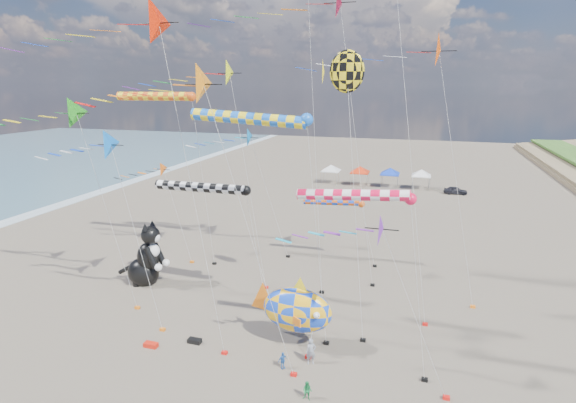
% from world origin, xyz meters
% --- Properties ---
extents(delta_kite_0, '(14.57, 2.65, 23.88)m').
position_xyz_m(delta_kite_0, '(1.66, 20.65, 22.26)').
color(delta_kite_0, '#F61E43').
rests_on(delta_kite_0, ground).
extents(delta_kite_1, '(8.38, 2.23, 13.97)m').
position_xyz_m(delta_kite_1, '(-10.20, 9.11, 12.59)').
color(delta_kite_1, blue).
rests_on(delta_kite_1, ground).
extents(delta_kite_2, '(11.21, 2.03, 12.76)m').
position_xyz_m(delta_kite_2, '(-8.34, 24.86, 11.42)').
color(delta_kite_2, '#0E71BB').
rests_on(delta_kite_2, ground).
extents(delta_kite_4, '(14.59, 2.73, 20.44)m').
position_xyz_m(delta_kite_4, '(8.31, 19.00, 18.82)').
color(delta_kite_4, '#DA4708').
rests_on(delta_kite_4, ground).
extents(delta_kite_5, '(9.41, 1.92, 10.54)m').
position_xyz_m(delta_kite_5, '(6.68, 7.44, 9.27)').
color(delta_kite_5, '#6B22A0').
rests_on(delta_kite_5, ground).
extents(delta_kite_6, '(8.22, 1.52, 9.64)m').
position_xyz_m(delta_kite_6, '(-15.57, 20.78, 8.45)').
color(delta_kite_6, '#E05D12').
rests_on(delta_kite_6, ground).
extents(delta_kite_7, '(15.08, 2.74, 21.42)m').
position_xyz_m(delta_kite_7, '(-6.99, 7.80, 19.78)').
color(delta_kite_7, red).
rests_on(delta_kite_7, ground).
extents(delta_kite_8, '(13.05, 2.22, 18.72)m').
position_xyz_m(delta_kite_8, '(-7.68, 17.55, 17.27)').
color(delta_kite_8, '#D6E217').
rests_on(delta_kite_8, ground).
extents(delta_kite_9, '(12.20, 2.40, 16.00)m').
position_xyz_m(delta_kite_9, '(-15.26, 11.33, 14.51)').
color(delta_kite_9, '#21941C').
rests_on(delta_kite_9, ground).
extents(delta_kite_10, '(12.47, 2.39, 17.95)m').
position_xyz_m(delta_kite_10, '(-2.35, 6.97, 16.48)').
color(delta_kite_10, orange).
rests_on(delta_kite_10, ground).
extents(windsock_0, '(9.14, 0.79, 15.05)m').
position_xyz_m(windsock_0, '(-0.93, 10.79, 14.59)').
color(windsock_0, blue).
rests_on(windsock_0, ground).
extents(windsock_2, '(7.89, 0.65, 11.13)m').
position_xyz_m(windsock_2, '(5.91, 8.71, 10.72)').
color(windsock_2, '#EE1041').
rests_on(windsock_2, ground).
extents(windsock_3, '(9.12, 0.76, 9.62)m').
position_xyz_m(windsock_3, '(-6.30, 14.17, 9.20)').
color(windsock_3, black).
rests_on(windsock_3, ground).
extents(windsock_4, '(9.11, 0.82, 16.05)m').
position_xyz_m(windsock_4, '(-14.04, 21.04, 15.58)').
color(windsock_4, '#E25013').
rests_on(windsock_4, ground).
extents(windsock_5, '(7.12, 0.64, 6.35)m').
position_xyz_m(windsock_5, '(1.63, 24.91, 5.97)').
color(windsock_5, '#D34E0E').
rests_on(windsock_5, ground).
extents(angelfish_kite, '(3.74, 3.02, 18.77)m').
position_xyz_m(angelfish_kite, '(3.97, 13.82, 17.31)').
color(angelfish_kite, yellow).
rests_on(angelfish_kite, ground).
extents(cat_inflatable, '(4.36, 2.41, 5.69)m').
position_xyz_m(cat_inflatable, '(-12.86, 15.44, 2.85)').
color(cat_inflatable, black).
rests_on(cat_inflatable, ground).
extents(fish_inflatable, '(6.15, 2.84, 5.00)m').
position_xyz_m(fish_inflatable, '(2.07, 9.92, 2.68)').
color(fish_inflatable, blue).
rests_on(fish_inflatable, ground).
extents(person_adult, '(0.72, 0.62, 1.67)m').
position_xyz_m(person_adult, '(3.43, 8.45, 0.83)').
color(person_adult, gray).
rests_on(person_adult, ground).
extents(child_green, '(0.57, 0.46, 1.10)m').
position_xyz_m(child_green, '(4.04, 5.20, 0.55)').
color(child_green, '#1C8141').
rests_on(child_green, ground).
extents(child_blue, '(0.59, 0.66, 1.08)m').
position_xyz_m(child_blue, '(1.91, 7.48, 0.54)').
color(child_blue, '#2B68BA').
rests_on(child_blue, ground).
extents(kite_bag_0, '(0.90, 0.44, 0.30)m').
position_xyz_m(kite_bag_0, '(-4.53, 8.39, 0.15)').
color(kite_bag_0, black).
rests_on(kite_bag_0, ground).
extents(kite_bag_2, '(0.90, 0.44, 0.30)m').
position_xyz_m(kite_bag_2, '(-7.04, 7.13, 0.15)').
color(kite_bag_2, red).
rests_on(kite_bag_2, ground).
extents(tent_row, '(19.20, 4.20, 3.80)m').
position_xyz_m(tent_row, '(1.50, 60.00, 3.15)').
color(tent_row, silver).
rests_on(tent_row, ground).
extents(parked_car, '(3.54, 1.46, 1.20)m').
position_xyz_m(parked_car, '(14.33, 58.00, 0.60)').
color(parked_car, '#26262D').
rests_on(parked_car, ground).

